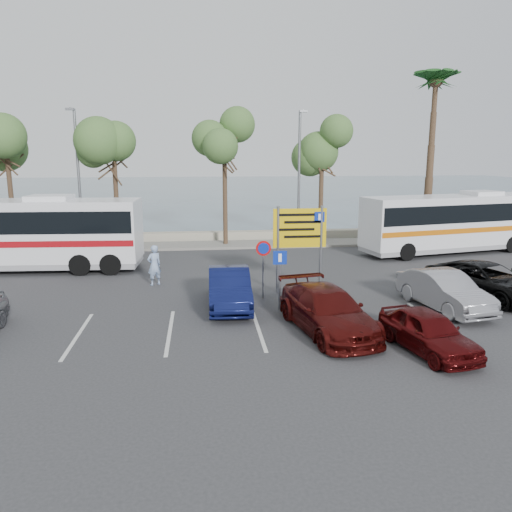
{
  "coord_description": "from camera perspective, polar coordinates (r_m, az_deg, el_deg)",
  "views": [
    {
      "loc": [
        -3.02,
        -16.62,
        5.72
      ],
      "look_at": [
        -0.82,
        3.0,
        1.62
      ],
      "focal_mm": 35.0,
      "sensor_mm": 36.0,
      "label": 1
    }
  ],
  "objects": [
    {
      "name": "pedestrian_near",
      "position": [
        22.24,
        -11.55,
        -1.03
      ],
      "size": [
        0.78,
        0.71,
        1.78
      ],
      "primitive_type": "imported",
      "rotation": [
        0.0,
        0.0,
        3.72
      ],
      "color": "#8EA7CF",
      "rests_on": "ground"
    },
    {
      "name": "tree_far_left",
      "position": [
        32.53,
        -26.7,
        11.6
      ],
      "size": [
        3.2,
        3.2,
        7.6
      ],
      "color": "#382619",
      "rests_on": "kerb_strip"
    },
    {
      "name": "palm_tree",
      "position": [
        34.14,
        19.85,
        18.06
      ],
      "size": [
        4.8,
        4.8,
        11.2
      ],
      "color": "#382619",
      "rests_on": "kerb_strip"
    },
    {
      "name": "seawall",
      "position": [
        33.2,
        -1.09,
        2.35
      ],
      "size": [
        48.0,
        0.8,
        0.6
      ],
      "primitive_type": "cube",
      "color": "#A19A81",
      "rests_on": "ground"
    },
    {
      "name": "coach_bus_left",
      "position": [
        26.95,
        -25.79,
        2.04
      ],
      "size": [
        12.02,
        3.16,
        3.71
      ],
      "color": "silver",
      "rests_on": "ground"
    },
    {
      "name": "tree_mid",
      "position": [
        30.67,
        -3.65,
        13.47
      ],
      "size": [
        3.2,
        3.2,
        8.0
      ],
      "color": "#382619",
      "rests_on": "kerb_strip"
    },
    {
      "name": "car_blue",
      "position": [
        18.82,
        -3.06,
        -3.68
      ],
      "size": [
        1.61,
        4.4,
        1.44
      ],
      "primitive_type": "imported",
      "rotation": [
        0.0,
        0.0,
        -0.02
      ],
      "color": "#0F1648",
      "rests_on": "ground"
    },
    {
      "name": "sign_parking",
      "position": [
        18.14,
        2.73,
        -1.82
      ],
      "size": [
        0.5,
        0.07,
        2.25
      ],
      "color": "slate",
      "rests_on": "ground"
    },
    {
      "name": "street_lamp_left",
      "position": [
        30.95,
        -19.67,
        9.0
      ],
      "size": [
        0.45,
        1.15,
        8.01
      ],
      "color": "slate",
      "rests_on": "kerb_strip"
    },
    {
      "name": "car_silver_b",
      "position": [
        19.77,
        20.72,
        -3.73
      ],
      "size": [
        2.21,
        4.47,
        1.41
      ],
      "primitive_type": "imported",
      "rotation": [
        0.0,
        0.0,
        0.17
      ],
      "color": "#939298",
      "rests_on": "ground"
    },
    {
      "name": "street_lamp_right",
      "position": [
        30.75,
        4.97,
        9.61
      ],
      "size": [
        0.45,
        1.15,
        8.01
      ],
      "color": "slate",
      "rests_on": "kerb_strip"
    },
    {
      "name": "coach_bus_right",
      "position": [
        31.09,
        21.82,
        3.36
      ],
      "size": [
        11.59,
        4.71,
        3.53
      ],
      "color": "silver",
      "rests_on": "ground"
    },
    {
      "name": "direction_sign",
      "position": [
        20.48,
        5.03,
        2.46
      ],
      "size": [
        2.2,
        0.12,
        3.6
      ],
      "color": "slate",
      "rests_on": "ground"
    },
    {
      "name": "sign_no_stop",
      "position": [
        19.6,
        0.85,
        -0.47
      ],
      "size": [
        0.6,
        0.08,
        2.35
      ],
      "color": "slate",
      "rests_on": "ground"
    },
    {
      "name": "ground",
      "position": [
        17.83,
        3.73,
        -6.99
      ],
      "size": [
        120.0,
        120.0,
        0.0
      ],
      "primitive_type": "plane",
      "color": "#2F2F31",
      "rests_on": "ground"
    },
    {
      "name": "sea",
      "position": [
        76.89,
        -4.15,
        7.45
      ],
      "size": [
        140.0,
        140.0,
        0.0
      ],
      "primitive_type": "plane",
      "color": "#3D5762",
      "rests_on": "ground"
    },
    {
      "name": "suv_black",
      "position": [
        21.94,
        24.91,
        -2.6
      ],
      "size": [
        4.0,
        5.54,
        1.4
      ],
      "primitive_type": "imported",
      "rotation": [
        0.0,
        0.0,
        0.37
      ],
      "color": "black",
      "rests_on": "ground"
    },
    {
      "name": "tree_right",
      "position": [
        31.53,
        7.59,
        12.46
      ],
      "size": [
        3.2,
        3.2,
        7.4
      ],
      "color": "#382619",
      "rests_on": "kerb_strip"
    },
    {
      "name": "tree_left",
      "position": [
        31.02,
        -15.98,
        11.83
      ],
      "size": [
        3.2,
        3.2,
        7.2
      ],
      "color": "#382619",
      "rests_on": "kerb_strip"
    },
    {
      "name": "car_red",
      "position": [
        15.51,
        19.08,
        -8.14
      ],
      "size": [
        2.16,
        3.83,
        1.23
      ],
      "primitive_type": "imported",
      "rotation": [
        0.0,
        0.0,
        0.21
      ],
      "color": "#4B0A0B",
      "rests_on": "ground"
    },
    {
      "name": "kerb_strip",
      "position": [
        31.28,
        -0.74,
        1.35
      ],
      "size": [
        44.0,
        2.4,
        0.15
      ],
      "primitive_type": "cube",
      "color": "gray",
      "rests_on": "ground"
    },
    {
      "name": "car_maroon",
      "position": [
        16.38,
        8.18,
        -6.2
      ],
      "size": [
        2.87,
        5.16,
        1.42
      ],
      "primitive_type": "imported",
      "rotation": [
        0.0,
        0.0,
        0.19
      ],
      "color": "#490E0C",
      "rests_on": "ground"
    },
    {
      "name": "lane_markings",
      "position": [
        16.74,
        0.45,
        -8.23
      ],
      "size": [
        12.02,
        4.2,
        0.01
      ],
      "primitive_type": null,
      "color": "silver",
      "rests_on": "ground"
    }
  ]
}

